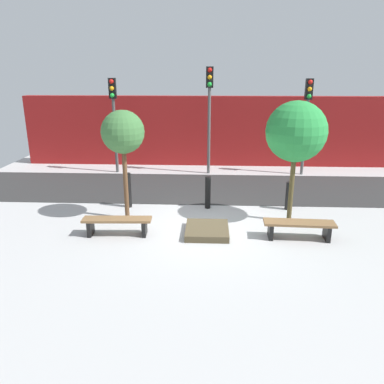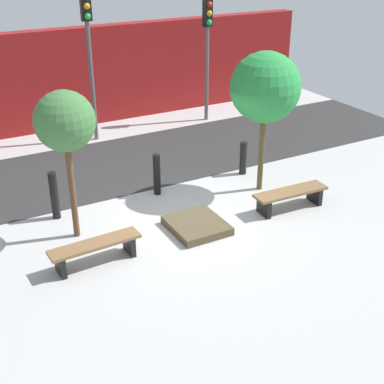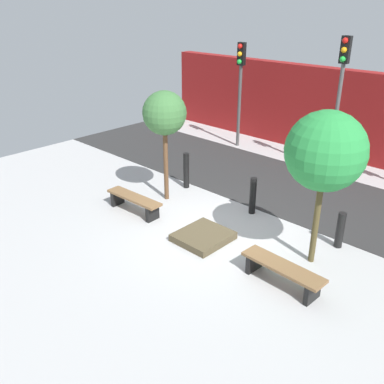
{
  "view_description": "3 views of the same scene",
  "coord_description": "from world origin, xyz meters",
  "views": [
    {
      "loc": [
        0.04,
        -9.3,
        3.93
      ],
      "look_at": [
        -0.4,
        -0.13,
        1.01
      ],
      "focal_mm": 35.0,
      "sensor_mm": 36.0,
      "label": 1
    },
    {
      "loc": [
        -4.76,
        -8.87,
        5.62
      ],
      "look_at": [
        0.03,
        -0.2,
        0.75
      ],
      "focal_mm": 50.0,
      "sensor_mm": 36.0,
      "label": 2
    },
    {
      "loc": [
        5.79,
        -6.88,
        5.17
      ],
      "look_at": [
        -0.39,
        -0.42,
        1.09
      ],
      "focal_mm": 40.0,
      "sensor_mm": 36.0,
      "label": 3
    }
  ],
  "objects": [
    {
      "name": "tree_behind_right_bench",
      "position": [
        2.27,
        0.51,
        2.48
      ],
      "size": [
        1.58,
        1.58,
        3.28
      ],
      "color": "#4D4225",
      "rests_on": "ground"
    },
    {
      "name": "traffic_light_mid_east",
      "position": [
        3.79,
        5.63,
        2.58
      ],
      "size": [
        0.28,
        0.27,
        3.74
      ],
      "color": "#5A5A5A",
      "rests_on": "ground"
    },
    {
      "name": "bench_left",
      "position": [
        -2.27,
        -0.66,
        0.32
      ],
      "size": [
        1.74,
        0.47,
        0.45
      ],
      "rotation": [
        0.0,
        0.0,
        0.04
      ],
      "color": "black",
      "rests_on": "ground"
    },
    {
      "name": "building_facade",
      "position": [
        0.0,
        7.21,
        1.5
      ],
      "size": [
        16.2,
        0.5,
        3.0
      ],
      "primitive_type": "cube",
      "color": "maroon",
      "rests_on": "ground"
    },
    {
      "name": "bollard_center",
      "position": [
        2.42,
        1.44,
        0.43
      ],
      "size": [
        0.18,
        0.18,
        0.86
      ],
      "primitive_type": "cylinder",
      "color": "black",
      "rests_on": "ground"
    },
    {
      "name": "traffic_light_mid_west",
      "position": [
        0.0,
        5.63,
        2.86
      ],
      "size": [
        0.28,
        0.27,
        4.17
      ],
      "color": "#535353",
      "rests_on": "ground"
    },
    {
      "name": "road_strip",
      "position": [
        0.0,
        3.52,
        0.01
      ],
      "size": [
        18.0,
        3.65,
        0.01
      ],
      "primitive_type": "cube",
      "color": "#2C2C2C",
      "rests_on": "ground"
    },
    {
      "name": "bench_right",
      "position": [
        2.27,
        -0.66,
        0.32
      ],
      "size": [
        1.75,
        0.52,
        0.45
      ],
      "rotation": [
        0.0,
        0.0,
        -0.04
      ],
      "color": "black",
      "rests_on": "ground"
    },
    {
      "name": "planter_bed",
      "position": [
        0.0,
        -0.46,
        0.08
      ],
      "size": [
        1.09,
        1.2,
        0.17
      ],
      "primitive_type": "cube",
      "color": "#4E432E",
      "rests_on": "ground"
    },
    {
      "name": "tree_behind_left_bench",
      "position": [
        -2.27,
        0.51,
        2.42
      ],
      "size": [
        1.15,
        1.15,
        3.02
      ],
      "color": "brown",
      "rests_on": "ground"
    },
    {
      "name": "bollard_far_left",
      "position": [
        -2.42,
        1.44,
        0.54
      ],
      "size": [
        0.17,
        0.17,
        1.07
      ],
      "primitive_type": "cylinder",
      "color": "black",
      "rests_on": "ground"
    },
    {
      "name": "ground_plane",
      "position": [
        0.0,
        0.0,
        0.0
      ],
      "size": [
        18.0,
        18.0,
        0.0
      ],
      "primitive_type": "plane",
      "color": "#AFAFAF"
    },
    {
      "name": "bollard_left",
      "position": [
        0.0,
        1.44,
        0.5
      ],
      "size": [
        0.17,
        0.17,
        0.99
      ],
      "primitive_type": "cylinder",
      "color": "black",
      "rests_on": "ground"
    }
  ]
}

